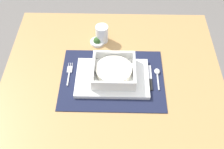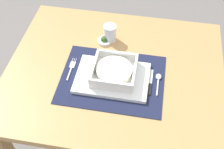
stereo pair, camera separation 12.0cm
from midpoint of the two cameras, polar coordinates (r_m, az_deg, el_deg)
The scene contains 9 objects.
dining_table at distance 1.34m, azimuth -2.46°, elevation -2.37°, with size 0.93×0.78×0.75m.
placemat at distance 1.23m, azimuth -2.81°, elevation -1.03°, with size 0.43×0.33×0.00m, color #191E38.
serving_plate at distance 1.22m, azimuth -2.68°, elevation -0.82°, with size 0.30×0.21×0.02m, color white.
porridge_bowl at distance 1.20m, azimuth -2.50°, elevation 0.51°, with size 0.18×0.18×0.05m.
fork at distance 1.27m, azimuth -10.99°, elevation 0.30°, with size 0.02×0.13×0.00m.
spoon at distance 1.24m, azimuth 6.06°, elevation 0.01°, with size 0.02×0.11×0.01m.
butter_knife at distance 1.22m, azimuth 4.68°, elevation -1.05°, with size 0.01×0.14×0.01m.
drinking_glass at distance 1.37m, azimuth -4.49°, elevation 7.66°, with size 0.06×0.06×0.08m.
condiment_saucer at distance 1.38m, azimuth -5.40°, elevation 6.27°, with size 0.07×0.07×0.04m.
Camera 1 is at (0.02, -0.84, 1.70)m, focal length 47.11 mm.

